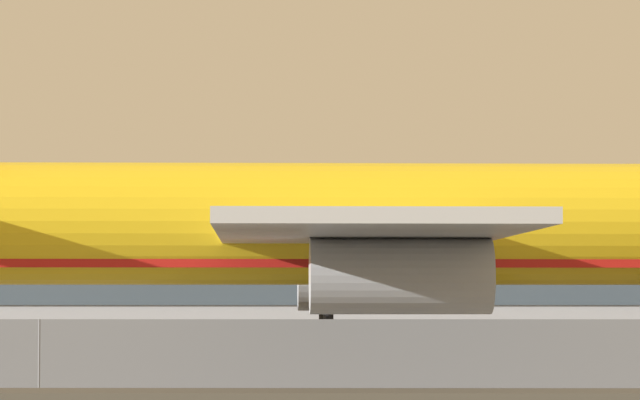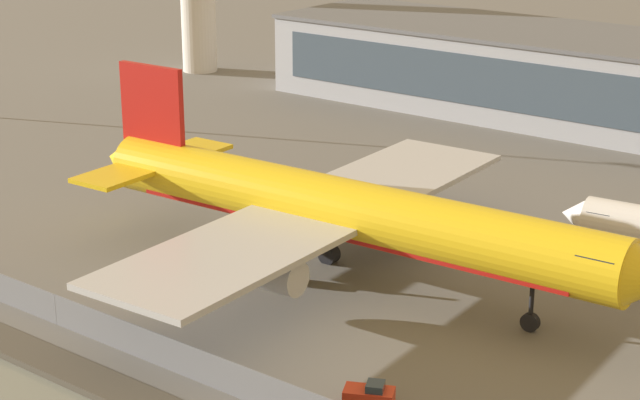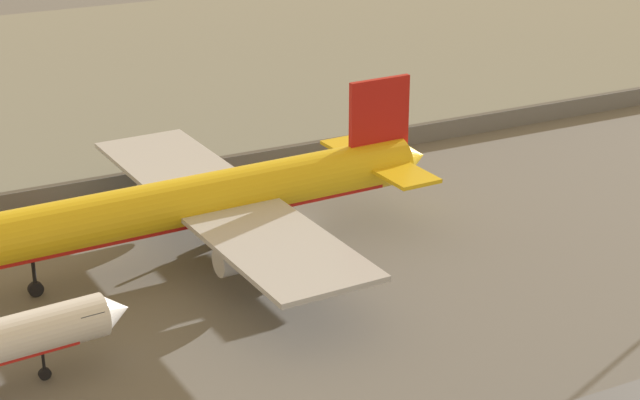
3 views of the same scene
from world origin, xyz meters
TOP-DOWN VIEW (x-y plane):
  - ground_plane at (0.00, 0.00)m, footprint 500.00×500.00m
  - shoreline_seawall at (0.00, -20.50)m, footprint 320.00×3.00m
  - perimeter_fence at (0.00, -16.00)m, footprint 280.00×0.10m
  - cargo_jet_yellow at (11.21, 3.83)m, footprint 53.34×45.66m
  - terminal_building at (3.90, 65.18)m, footprint 83.88×22.05m

SIDE VIEW (x-z plane):
  - ground_plane at x=0.00m, z-range 0.00..0.00m
  - shoreline_seawall at x=0.00m, z-range 0.00..0.50m
  - perimeter_fence at x=0.00m, z-range 0.00..2.46m
  - terminal_building at x=3.90m, z-range 0.01..11.04m
  - cargo_jet_yellow at x=11.21m, z-range -1.85..13.79m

